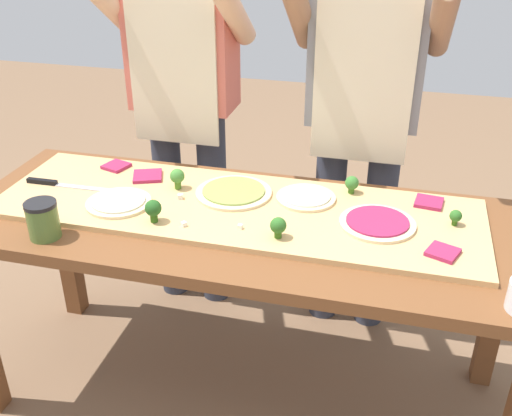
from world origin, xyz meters
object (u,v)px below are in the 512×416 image
object	(u,v)px
chefs_knife	(56,184)
pizza_whole_white_garlic	(306,197)
pizza_whole_cheese_artichoke	(119,202)
pizza_slice_near_right	(148,176)
pizza_whole_pesto_green	(234,192)
broccoli_floret_front_left	(456,216)
cook_left	(183,83)
pizza_whole_beet_magenta	(377,223)
pizza_slice_far_left	(443,252)
pizza_slice_center	(116,166)
cheese_crumble_c	(184,224)
broccoli_floret_back_mid	(278,226)
cheese_crumble_b	(180,197)
sauce_jar	(43,220)
prep_table	(243,245)
cook_right	(364,97)
broccoli_floret_center_right	(153,209)
broccoli_floret_center_left	(352,183)
broccoli_floret_front_mid	(177,177)
cheese_crumble_a	(240,227)

from	to	relation	value
chefs_knife	pizza_whole_white_garlic	distance (m)	0.86
pizza_whole_cheese_artichoke	pizza_slice_near_right	size ratio (longest dim) A/B	2.14
pizza_whole_pesto_green	broccoli_floret_front_left	xyz separation A→B (m)	(0.71, -0.03, 0.02)
broccoli_floret_front_left	cook_left	size ratio (longest dim) A/B	0.03
pizza_whole_beet_magenta	cook_left	bearing A→B (deg)	147.60
pizza_slice_far_left	pizza_whole_cheese_artichoke	bearing A→B (deg)	177.42
pizza_whole_pesto_green	broccoli_floret_front_left	distance (m)	0.71
pizza_slice_center	cheese_crumble_c	world-z (taller)	cheese_crumble_c
pizza_whole_beet_magenta	pizza_whole_white_garlic	world-z (taller)	same
broccoli_floret_back_mid	cheese_crumble_b	bearing A→B (deg)	156.41
chefs_knife	sauce_jar	xyz separation A→B (m)	(0.14, -0.29, 0.03)
pizza_whole_beet_magenta	cheese_crumble_b	size ratio (longest dim) A/B	14.25
prep_table	pizza_whole_cheese_artichoke	size ratio (longest dim) A/B	8.71
cheese_crumble_b	cook_right	bearing A→B (deg)	43.20
pizza_slice_near_right	pizza_slice_far_left	size ratio (longest dim) A/B	1.22
pizza_slice_near_right	pizza_slice_far_left	xyz separation A→B (m)	(1.00, -0.25, 0.00)
prep_table	pizza_slice_far_left	xyz separation A→B (m)	(0.61, -0.09, 0.12)
cheese_crumble_b	cheese_crumble_c	world-z (taller)	cheese_crumble_b
pizza_slice_far_left	broccoli_floret_center_right	bearing A→B (deg)	-177.86
prep_table	pizza_slice_near_right	world-z (taller)	pizza_slice_near_right
pizza_whole_pesto_green	broccoli_floret_center_left	world-z (taller)	broccoli_floret_center_left
pizza_whole_pesto_green	broccoli_floret_center_left	bearing A→B (deg)	15.82
cheese_crumble_c	cook_right	distance (m)	0.84
sauce_jar	broccoli_floret_front_left	bearing A→B (deg)	16.28
pizza_whole_pesto_green	cook_right	distance (m)	0.61
prep_table	pizza_whole_pesto_green	world-z (taller)	pizza_whole_pesto_green
prep_table	cheese_crumble_b	size ratio (longest dim) A/B	112.58
sauce_jar	broccoli_floret_center_left	bearing A→B (deg)	29.49
pizza_whole_beet_magenta	broccoli_floret_back_mid	xyz separation A→B (m)	(-0.28, -0.15, 0.03)
prep_table	cheese_crumble_c	size ratio (longest dim) A/B	130.93
broccoli_floret_front_mid	pizza_slice_far_left	bearing A→B (deg)	-13.06
pizza_whole_white_garlic	cheese_crumble_c	size ratio (longest dim) A/B	13.97
pizza_whole_beet_magenta	broccoli_floret_center_left	bearing A→B (deg)	117.49
broccoli_floret_back_mid	cook_right	distance (m)	0.71
broccoli_floret_front_mid	broccoli_floret_back_mid	bearing A→B (deg)	-29.77
cook_left	cook_right	xyz separation A→B (m)	(0.70, 0.00, 0.00)
pizza_whole_pesto_green	pizza_slice_center	size ratio (longest dim) A/B	3.13
broccoli_floret_center_right	broccoli_floret_front_left	xyz separation A→B (m)	(0.89, 0.21, -0.01)
pizza_whole_white_garlic	broccoli_floret_center_right	size ratio (longest dim) A/B	2.67
broccoli_floret_center_right	sauce_jar	bearing A→B (deg)	-155.00
pizza_whole_white_garlic	pizza_slice_near_right	distance (m)	0.57
broccoli_floret_front_mid	broccoli_floret_center_right	distance (m)	0.23
chefs_knife	broccoli_floret_center_left	distance (m)	1.01
broccoli_floret_center_right	chefs_knife	bearing A→B (deg)	160.57
pizza_slice_far_left	cheese_crumble_c	xyz separation A→B (m)	(-0.76, -0.03, 0.00)
cheese_crumble_c	cook_right	world-z (taller)	cook_right
cheese_crumble_b	cheese_crumble_c	xyz separation A→B (m)	(0.07, -0.17, -0.00)
broccoli_floret_front_mid	pizza_whole_pesto_green	bearing A→B (deg)	2.00
cook_right	broccoli_floret_front_mid	bearing A→B (deg)	-142.84
pizza_whole_beet_magenta	cheese_crumble_a	size ratio (longest dim) A/B	17.23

